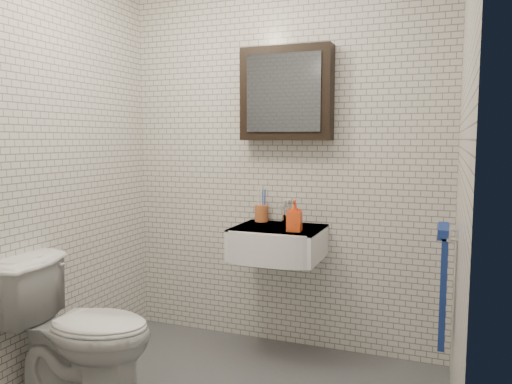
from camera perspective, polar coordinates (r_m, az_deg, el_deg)
room_shell at (r=2.43m, az=-4.36°, el=7.43°), size 2.22×2.02×2.51m
washbasin at (r=3.16m, az=2.32°, el=-5.82°), size 0.55×0.50×0.20m
faucet at (r=3.32m, az=3.43°, el=-2.44°), size 0.06×0.20×0.15m
mirror_cabinet at (r=3.29m, az=3.50°, el=11.15°), size 0.60×0.15×0.60m
towel_rail at (r=2.64m, az=20.63°, el=-9.35°), size 0.09×0.30×0.58m
toothbrush_cup at (r=3.39m, az=0.62°, el=-2.35°), size 0.10×0.10×0.25m
soap_bottle at (r=3.03m, az=4.42°, el=-2.73°), size 0.09×0.10×0.19m
toilet at (r=2.91m, az=-19.34°, el=-14.71°), size 0.83×0.55×0.79m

